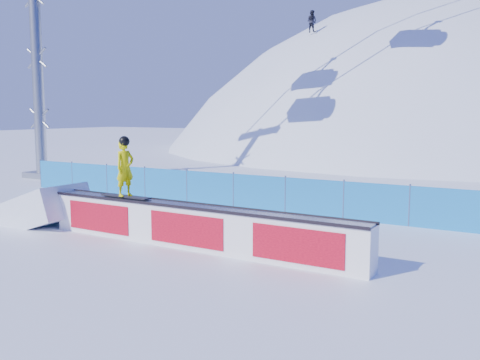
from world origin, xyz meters
The scene contains 6 objects.
ground centered at (0.00, 0.00, 0.00)m, with size 160.00×160.00×0.00m, color white.
snow_hill centered at (0.00, 42.00, -18.00)m, with size 64.00×64.00×64.00m.
safety_fence centered at (0.00, 4.50, 0.60)m, with size 22.05×0.05×1.30m.
rail_box centered at (1.04, -0.75, 0.53)m, with size 9.04×0.74×1.08m.
snow_ramp centered at (-4.60, -0.68, 0.00)m, with size 2.60×1.73×0.97m, color white, non-canonical shape.
snowboarder centered at (-1.15, -0.72, 1.88)m, with size 1.55×0.60×1.61m.
Camera 1 is at (8.57, -11.19, 3.31)m, focal length 40.00 mm.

